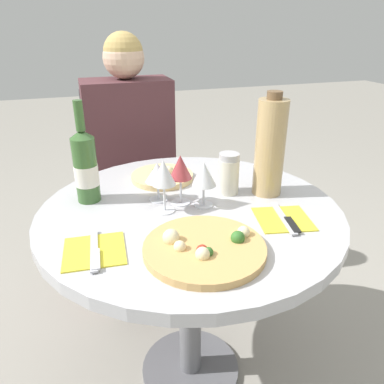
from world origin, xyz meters
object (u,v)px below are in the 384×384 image
(seated_diner, at_px, (135,185))
(wine_bottle, at_px, (86,166))
(tall_carafe, at_px, (270,147))
(pizza_large, at_px, (204,248))
(dining_table, at_px, (190,239))
(chair_behind_diner, at_px, (131,185))

(seated_diner, distance_m, wine_bottle, 0.62)
(seated_diner, distance_m, tall_carafe, 0.78)
(seated_diner, distance_m, pizza_large, 0.91)
(dining_table, distance_m, tall_carafe, 0.38)
(seated_diner, relative_size, pizza_large, 3.90)
(pizza_large, distance_m, tall_carafe, 0.44)
(chair_behind_diner, bearing_deg, wine_bottle, 70.92)
(dining_table, distance_m, seated_diner, 0.65)
(dining_table, relative_size, pizza_large, 3.02)
(chair_behind_diner, bearing_deg, tall_carafe, 113.89)
(chair_behind_diner, height_order, tall_carafe, tall_carafe)
(seated_diner, height_order, pizza_large, seated_diner)
(dining_table, xyz_separation_m, wine_bottle, (-0.29, 0.15, 0.23))
(dining_table, bearing_deg, seated_diner, 95.91)
(chair_behind_diner, xyz_separation_m, tall_carafe, (0.34, -0.77, 0.41))
(dining_table, bearing_deg, tall_carafe, 5.07)
(dining_table, xyz_separation_m, chair_behind_diner, (-0.07, 0.79, -0.14))
(chair_behind_diner, relative_size, tall_carafe, 2.82)
(chair_behind_diner, height_order, wine_bottle, wine_bottle)
(seated_diner, xyz_separation_m, tall_carafe, (0.34, -0.62, 0.34))
(seated_diner, bearing_deg, dining_table, 95.91)
(seated_diner, relative_size, wine_bottle, 3.77)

